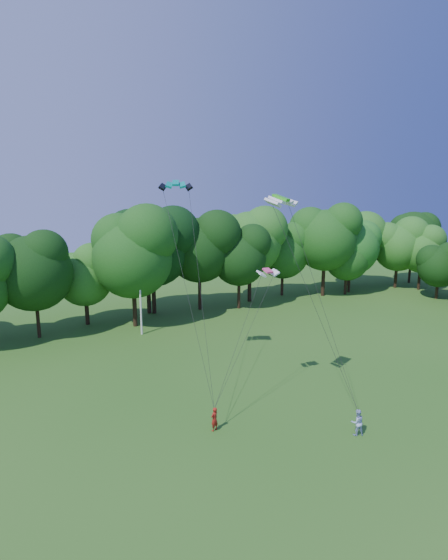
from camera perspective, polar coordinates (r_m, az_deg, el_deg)
name	(u,v)px	position (r m, az deg, el deg)	size (l,w,h in m)	color
ground	(368,499)	(25.67, 18.24, -25.50)	(160.00, 160.00, 0.00)	#265C19
utility_pole	(140,297)	(47.27, -10.87, -2.18)	(1.63, 0.20, 8.12)	silver
kite_flyer_left	(214,419)	(29.54, -1.27, -17.70)	(0.58, 0.38, 1.60)	maroon
kite_flyer_right	(357,422)	(30.26, 17.01, -17.34)	(0.84, 0.66, 1.73)	#A3B5E2
kite_teal	(176,183)	(34.66, -6.33, 12.48)	(2.74, 2.00, 0.50)	#04887C
kite_green	(281,198)	(28.89, 7.46, 10.61)	(2.74, 2.04, 0.49)	green
kite_pink	(268,271)	(31.81, 5.74, 1.23)	(1.65, 0.87, 0.30)	#E23E79
tree_back_center	(152,239)	(54.51, -9.39, 5.30)	(10.38, 10.38, 15.10)	black
tree_back_east	(352,239)	(68.31, 16.33, 5.17)	(9.00, 9.00, 13.09)	#392016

